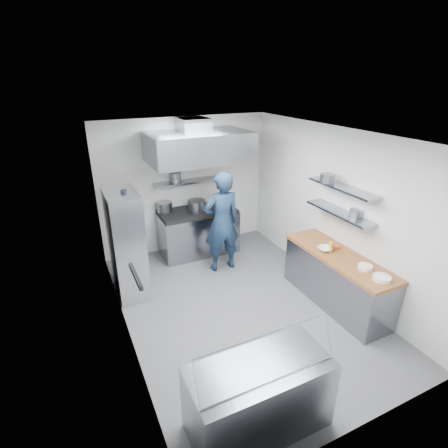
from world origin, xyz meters
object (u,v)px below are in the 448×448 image
chef (222,223)px  display_case (259,397)px  wire_rack (126,244)px  gas_range (198,232)px

chef → display_case: 3.47m
wire_rack → chef: bearing=1.1°
gas_range → display_case: bearing=-102.8°
chef → wire_rack: bearing=2.4°
gas_range → display_case: (-0.93, -4.10, -0.03)m
wire_rack → display_case: bearing=-77.7°
chef → display_case: size_ratio=1.31×
chef → gas_range: bearing=-78.1°
chef → wire_rack: chef is taller
gas_range → wire_rack: wire_rack is taller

